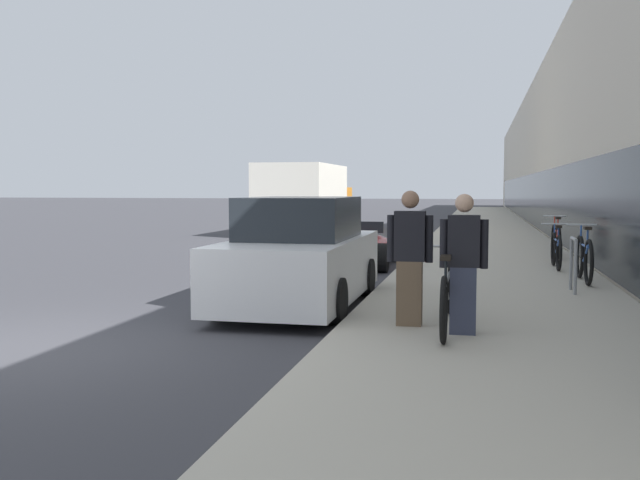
{
  "coord_description": "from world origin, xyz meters",
  "views": [
    {
      "loc": [
        4.68,
        -6.46,
        1.72
      ],
      "look_at": [
        0.75,
        11.11,
        0.41
      ],
      "focal_mm": 40.0,
      "sensor_mm": 36.0,
      "label": 1
    }
  ],
  "objects_px": {
    "tandem_bicycle": "(448,295)",
    "cruiser_bike_farthest": "(556,240)",
    "cruiser_bike_nearest": "(584,258)",
    "parked_sedan_curbside": "(300,257)",
    "person_rider": "(464,264)",
    "moving_truck": "(306,199)",
    "person_bystander": "(410,258)",
    "bike_rack_hoop": "(573,259)",
    "vintage_roadster_curbside": "(355,247)",
    "cruiser_bike_middle": "(556,250)"
  },
  "relations": [
    {
      "from": "tandem_bicycle",
      "to": "cruiser_bike_farthest",
      "type": "height_order",
      "value": "cruiser_bike_farthest"
    },
    {
      "from": "cruiser_bike_nearest",
      "to": "parked_sedan_curbside",
      "type": "relative_size",
      "value": 0.44
    },
    {
      "from": "tandem_bicycle",
      "to": "person_rider",
      "type": "distance_m",
      "value": 0.53
    },
    {
      "from": "cruiser_bike_farthest",
      "to": "moving_truck",
      "type": "height_order",
      "value": "moving_truck"
    },
    {
      "from": "person_bystander",
      "to": "bike_rack_hoop",
      "type": "xyz_separation_m",
      "value": [
        2.2,
        3.2,
        -0.27
      ]
    },
    {
      "from": "person_bystander",
      "to": "vintage_roadster_curbside",
      "type": "height_order",
      "value": "person_bystander"
    },
    {
      "from": "bike_rack_hoop",
      "to": "cruiser_bike_middle",
      "type": "relative_size",
      "value": 0.5
    },
    {
      "from": "person_bystander",
      "to": "moving_truck",
      "type": "xyz_separation_m",
      "value": [
        -5.56,
        17.69,
        0.4
      ]
    },
    {
      "from": "tandem_bicycle",
      "to": "person_rider",
      "type": "xyz_separation_m",
      "value": [
        0.18,
        -0.31,
        0.39
      ]
    },
    {
      "from": "cruiser_bike_nearest",
      "to": "cruiser_bike_farthest",
      "type": "xyz_separation_m",
      "value": [
        -0.01,
        4.43,
        -0.01
      ]
    },
    {
      "from": "person_bystander",
      "to": "cruiser_bike_nearest",
      "type": "relative_size",
      "value": 0.86
    },
    {
      "from": "person_bystander",
      "to": "parked_sedan_curbside",
      "type": "height_order",
      "value": "person_bystander"
    },
    {
      "from": "tandem_bicycle",
      "to": "parked_sedan_curbside",
      "type": "bearing_deg",
      "value": 141.44
    },
    {
      "from": "person_rider",
      "to": "cruiser_bike_middle",
      "type": "bearing_deg",
      "value": 76.45
    },
    {
      "from": "person_rider",
      "to": "moving_truck",
      "type": "height_order",
      "value": "moving_truck"
    },
    {
      "from": "bike_rack_hoop",
      "to": "cruiser_bike_farthest",
      "type": "height_order",
      "value": "cruiser_bike_farthest"
    },
    {
      "from": "cruiser_bike_farthest",
      "to": "cruiser_bike_nearest",
      "type": "bearing_deg",
      "value": -89.86
    },
    {
      "from": "person_bystander",
      "to": "cruiser_bike_middle",
      "type": "xyz_separation_m",
      "value": [
        2.29,
        6.59,
        -0.41
      ]
    },
    {
      "from": "tandem_bicycle",
      "to": "cruiser_bike_middle",
      "type": "bearing_deg",
      "value": 74.39
    },
    {
      "from": "tandem_bicycle",
      "to": "bike_rack_hoop",
      "type": "bearing_deg",
      "value": 61.58
    },
    {
      "from": "parked_sedan_curbside",
      "to": "bike_rack_hoop",
      "type": "bearing_deg",
      "value": 21.2
    },
    {
      "from": "person_rider",
      "to": "cruiser_bike_middle",
      "type": "height_order",
      "value": "person_rider"
    },
    {
      "from": "parked_sedan_curbside",
      "to": "moving_truck",
      "type": "bearing_deg",
      "value": 103.46
    },
    {
      "from": "cruiser_bike_middle",
      "to": "vintage_roadster_curbside",
      "type": "height_order",
      "value": "cruiser_bike_middle"
    },
    {
      "from": "bike_rack_hoop",
      "to": "parked_sedan_curbside",
      "type": "bearing_deg",
      "value": -158.8
    },
    {
      "from": "bike_rack_hoop",
      "to": "cruiser_bike_farthest",
      "type": "xyz_separation_m",
      "value": [
        0.33,
        5.75,
        -0.11
      ]
    },
    {
      "from": "cruiser_bike_middle",
      "to": "person_rider",
      "type": "bearing_deg",
      "value": -103.55
    },
    {
      "from": "vintage_roadster_curbside",
      "to": "moving_truck",
      "type": "height_order",
      "value": "moving_truck"
    },
    {
      "from": "person_rider",
      "to": "moving_truck",
      "type": "relative_size",
      "value": 0.23
    },
    {
      "from": "bike_rack_hoop",
      "to": "moving_truck",
      "type": "xyz_separation_m",
      "value": [
        -7.76,
        14.48,
        0.68
      ]
    },
    {
      "from": "tandem_bicycle",
      "to": "cruiser_bike_farthest",
      "type": "xyz_separation_m",
      "value": [
        2.09,
        9.01,
        0.02
      ]
    },
    {
      "from": "cruiser_bike_nearest",
      "to": "cruiser_bike_middle",
      "type": "xyz_separation_m",
      "value": [
        -0.24,
        2.06,
        -0.03
      ]
    },
    {
      "from": "cruiser_bike_middle",
      "to": "parked_sedan_curbside",
      "type": "relative_size",
      "value": 0.41
    },
    {
      "from": "vintage_roadster_curbside",
      "to": "cruiser_bike_farthest",
      "type": "bearing_deg",
      "value": 21.0
    },
    {
      "from": "tandem_bicycle",
      "to": "cruiser_bike_nearest",
      "type": "distance_m",
      "value": 5.03
    },
    {
      "from": "tandem_bicycle",
      "to": "parked_sedan_curbside",
      "type": "xyz_separation_m",
      "value": [
        -2.17,
        1.73,
        0.22
      ]
    },
    {
      "from": "cruiser_bike_middle",
      "to": "bike_rack_hoop",
      "type": "bearing_deg",
      "value": -91.56
    },
    {
      "from": "person_rider",
      "to": "cruiser_bike_farthest",
      "type": "bearing_deg",
      "value": 78.43
    },
    {
      "from": "person_bystander",
      "to": "cruiser_bike_middle",
      "type": "bearing_deg",
      "value": 70.8
    },
    {
      "from": "person_rider",
      "to": "person_bystander",
      "type": "xyz_separation_m",
      "value": [
        -0.62,
        0.36,
        0.02
      ]
    },
    {
      "from": "cruiser_bike_nearest",
      "to": "person_rider",
      "type": "bearing_deg",
      "value": -111.44
    },
    {
      "from": "person_bystander",
      "to": "cruiser_bike_middle",
      "type": "relative_size",
      "value": 0.93
    },
    {
      "from": "cruiser_bike_middle",
      "to": "cruiser_bike_nearest",
      "type": "bearing_deg",
      "value": -83.25
    },
    {
      "from": "cruiser_bike_nearest",
      "to": "cruiser_bike_middle",
      "type": "relative_size",
      "value": 1.08
    },
    {
      "from": "person_rider",
      "to": "cruiser_bike_nearest",
      "type": "xyz_separation_m",
      "value": [
        1.92,
        4.88,
        -0.37
      ]
    },
    {
      "from": "tandem_bicycle",
      "to": "bike_rack_hoop",
      "type": "relative_size",
      "value": 2.92
    },
    {
      "from": "tandem_bicycle",
      "to": "cruiser_bike_middle",
      "type": "xyz_separation_m",
      "value": [
        1.85,
        6.64,
        -0.01
      ]
    },
    {
      "from": "bike_rack_hoop",
      "to": "person_rider",
      "type": "bearing_deg",
      "value": -113.94
    },
    {
      "from": "person_rider",
      "to": "vintage_roadster_curbside",
      "type": "bearing_deg",
      "value": 108.24
    },
    {
      "from": "vintage_roadster_curbside",
      "to": "moving_truck",
      "type": "bearing_deg",
      "value": 109.41
    }
  ]
}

